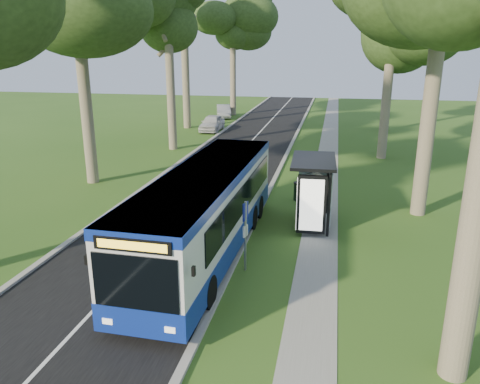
% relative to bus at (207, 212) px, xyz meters
% --- Properties ---
extents(ground, '(120.00, 120.00, 0.00)m').
position_rel_bus_xyz_m(ground, '(1.20, 0.39, -1.71)').
color(ground, '#31581B').
rests_on(ground, ground).
extents(road, '(7.00, 100.00, 0.02)m').
position_rel_bus_xyz_m(road, '(-2.30, 10.39, -1.70)').
color(road, black).
rests_on(road, ground).
extents(kerb_east, '(0.25, 100.00, 0.12)m').
position_rel_bus_xyz_m(kerb_east, '(1.20, 10.39, -1.65)').
color(kerb_east, '#9E9B93').
rests_on(kerb_east, ground).
extents(kerb_west, '(0.25, 100.00, 0.12)m').
position_rel_bus_xyz_m(kerb_west, '(-5.80, 10.39, -1.65)').
color(kerb_west, '#9E9B93').
rests_on(kerb_west, ground).
extents(centre_line, '(0.12, 100.00, 0.00)m').
position_rel_bus_xyz_m(centre_line, '(-2.30, 10.39, -1.69)').
color(centre_line, white).
rests_on(centre_line, road).
extents(footpath, '(1.50, 100.00, 0.02)m').
position_rel_bus_xyz_m(footpath, '(4.20, 10.39, -1.70)').
color(footpath, gray).
rests_on(footpath, ground).
extents(bus, '(2.94, 12.51, 3.30)m').
position_rel_bus_xyz_m(bus, '(0.00, 0.00, 0.00)').
color(bus, white).
rests_on(bus, ground).
extents(bus_stop_sign, '(0.14, 0.36, 2.59)m').
position_rel_bus_xyz_m(bus_stop_sign, '(1.70, -1.11, -0.10)').
color(bus_stop_sign, gray).
rests_on(bus_stop_sign, ground).
extents(bus_shelter, '(2.00, 3.54, 2.98)m').
position_rel_bus_xyz_m(bus_shelter, '(3.90, 3.58, 0.41)').
color(bus_shelter, black).
rests_on(bus_shelter, ground).
extents(litter_bin, '(0.55, 0.55, 0.97)m').
position_rel_bus_xyz_m(litter_bin, '(2.92, 7.36, -1.22)').
color(litter_bin, black).
rests_on(litter_bin, ground).
extents(car_white, '(1.85, 4.48, 1.52)m').
position_rel_bus_xyz_m(car_white, '(-6.91, 27.08, -0.95)').
color(car_white, silver).
rests_on(car_white, ground).
extents(car_silver, '(2.64, 4.59, 1.43)m').
position_rel_bus_xyz_m(car_silver, '(-7.88, 35.97, -0.99)').
color(car_silver, '#999BA0').
rests_on(car_silver, ground).
extents(tree_west_c, '(5.20, 5.20, 13.59)m').
position_rel_bus_xyz_m(tree_west_c, '(-7.80, 18.39, 8.37)').
color(tree_west_c, '#7A6B56').
rests_on(tree_west_c, ground).
extents(tree_west_e, '(5.20, 5.20, 15.56)m').
position_rel_bus_xyz_m(tree_west_e, '(-7.30, 38.39, 9.82)').
color(tree_west_e, '#7A6B56').
rests_on(tree_west_e, ground).
extents(tree_east_c, '(5.20, 5.20, 14.04)m').
position_rel_bus_xyz_m(tree_east_c, '(8.00, 18.39, 8.70)').
color(tree_east_c, '#7A6B56').
rests_on(tree_east_c, ground).
extents(tree_east_d, '(5.20, 5.20, 14.80)m').
position_rel_bus_xyz_m(tree_east_d, '(9.20, 30.39, 9.26)').
color(tree_east_d, '#7A6B56').
rests_on(tree_east_d, ground).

